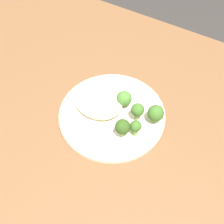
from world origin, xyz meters
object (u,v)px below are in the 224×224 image
broccoli_floret_right_tilted (124,98)px  broccoli_floret_left_leaning (136,127)px  seared_scallop_large_seared (106,100)px  seared_scallop_front_small (97,88)px  broccoli_floret_front_edge (156,113)px  dinner_plate (112,115)px  seared_scallop_half_hidden (114,95)px  seared_scallop_tiny_bay (97,96)px  seared_scallop_rear_pale (100,113)px  broccoli_floret_center_pile (138,110)px  broccoli_floret_near_rim (122,128)px

broccoli_floret_right_tilted → broccoli_floret_left_leaning: 0.10m
seared_scallop_large_seared → seared_scallop_front_small: bearing=-30.4°
seared_scallop_large_seared → broccoli_floret_front_edge: 0.14m
dinner_plate → seared_scallop_half_hidden: size_ratio=9.36×
broccoli_floret_left_leaning → seared_scallop_large_seared: bearing=-23.2°
seared_scallop_tiny_bay → dinner_plate: bearing=158.4°
broccoli_floret_right_tilted → seared_scallop_front_small: bearing=-6.3°
seared_scallop_tiny_bay → seared_scallop_rear_pale: 0.06m
seared_scallop_rear_pale → broccoli_floret_right_tilted: bearing=-121.3°
seared_scallop_front_small → seared_scallop_tiny_bay: bearing=120.1°
seared_scallop_half_hidden → broccoli_floret_center_pile: size_ratio=0.54×
seared_scallop_tiny_bay → broccoli_floret_right_tilted: bearing=-167.3°
seared_scallop_half_hidden → seared_scallop_large_seared: bearing=71.4°
dinner_plate → seared_scallop_large_seared: 0.04m
dinner_plate → seared_scallop_rear_pale: (0.02, 0.02, 0.01)m
seared_scallop_large_seared → broccoli_floret_center_pile: (-0.10, 0.00, 0.03)m
broccoli_floret_near_rim → seared_scallop_rear_pale: bearing=-20.0°
seared_scallop_front_small → broccoli_floret_near_rim: broccoli_floret_near_rim is taller
seared_scallop_half_hidden → broccoli_floret_near_rim: size_ratio=0.52×
broccoli_floret_center_pile → broccoli_floret_right_tilted: 0.06m
broccoli_floret_front_edge → broccoli_floret_near_rim: size_ratio=0.98×
dinner_plate → broccoli_floret_front_edge: 0.12m
seared_scallop_tiny_bay → seared_scallop_front_small: bearing=-59.9°
seared_scallop_large_seared → broccoli_floret_right_tilted: 0.05m
seared_scallop_front_small → broccoli_floret_right_tilted: size_ratio=0.44×
broccoli_floret_center_pile → seared_scallop_large_seared: bearing=-2.7°
dinner_plate → seared_scallop_front_small: (0.08, -0.05, 0.01)m
seared_scallop_tiny_bay → broccoli_floret_near_rim: 0.14m
seared_scallop_tiny_bay → broccoli_floret_right_tilted: (-0.08, -0.02, 0.02)m
seared_scallop_large_seared → broccoli_floret_front_edge: (-0.14, -0.01, 0.02)m
broccoli_floret_front_edge → broccoli_floret_right_tilted: (0.10, -0.01, -0.00)m
dinner_plate → seared_scallop_large_seared: size_ratio=9.33×
seared_scallop_tiny_bay → broccoli_floret_center_pile: 0.13m
dinner_plate → seared_scallop_rear_pale: 0.03m
broccoli_floret_front_edge → broccoli_floret_left_leaning: 0.07m
seared_scallop_tiny_bay → broccoli_floret_center_pile: size_ratio=0.51×
broccoli_floret_center_pile → broccoli_floret_left_leaning: broccoli_floret_center_pile is taller
broccoli_floret_front_edge → broccoli_floret_near_rim: broccoli_floret_near_rim is taller
dinner_plate → seared_scallop_tiny_bay: seared_scallop_tiny_bay is taller
seared_scallop_half_hidden → broccoli_floret_front_edge: size_ratio=0.53×
seared_scallop_half_hidden → seared_scallop_large_seared: 0.03m
dinner_plate → broccoli_floret_left_leaning: bearing=163.7°
seared_scallop_large_seared → broccoli_floret_center_pile: bearing=177.3°
dinner_plate → broccoli_floret_right_tilted: (-0.01, -0.04, 0.03)m
seared_scallop_front_small → broccoli_floret_center_pile: size_ratio=0.39×
seared_scallop_half_hidden → seared_scallop_rear_pale: seared_scallop_rear_pale is taller
dinner_plate → seared_scallop_tiny_bay: (0.06, -0.03, 0.01)m
broccoli_floret_near_rim → seared_scallop_tiny_bay: bearing=-31.6°
seared_scallop_rear_pale → broccoli_floret_front_edge: size_ratio=0.40×
dinner_plate → seared_scallop_front_small: seared_scallop_front_small is taller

